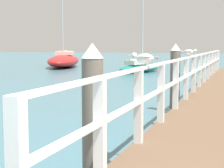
{
  "coord_description": "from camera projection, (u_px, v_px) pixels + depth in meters",
  "views": [
    {
      "loc": [
        0.14,
        -1.37,
        1.93
      ],
      "look_at": [
        -3.0,
        7.47,
        0.93
      ],
      "focal_mm": 59.83,
      "sensor_mm": 36.0,
      "label": 1
    }
  ],
  "objects": [
    {
      "name": "seagull_foreground",
      "position": [
        145.0,
        58.0,
        5.86
      ],
      "size": [
        0.48,
        0.19,
        0.21
      ],
      "rotation": [
        0.0,
        0.0,
        1.63
      ],
      "color": "white",
      "rests_on": "pier_railing"
    },
    {
      "name": "dock_piling_near",
      "position": [
        93.0,
        117.0,
        4.9
      ],
      "size": [
        0.29,
        0.29,
        1.95
      ],
      "color": "#6B6056",
      "rests_on": "ground_plane"
    },
    {
      "name": "pier_railing",
      "position": [
        197.0,
        68.0,
        12.27
      ],
      "size": [
        0.12,
        20.76,
        1.14
      ],
      "color": "white",
      "rests_on": "pier_deck"
    },
    {
      "name": "boat_0",
      "position": [
        140.0,
        67.0,
        25.77
      ],
      "size": [
        2.8,
        4.71,
        4.98
      ],
      "rotation": [
        0.0,
        0.0,
        -0.33
      ],
      "color": "#197266",
      "rests_on": "ground_plane"
    },
    {
      "name": "seagull_background",
      "position": [
        189.0,
        52.0,
        10.37
      ],
      "size": [
        0.48,
        0.2,
        0.21
      ],
      "rotation": [
        0.0,
        0.0,
        4.61
      ],
      "color": "white",
      "rests_on": "pier_railing"
    },
    {
      "name": "boat_1",
      "position": [
        64.0,
        60.0,
        31.79
      ],
      "size": [
        4.96,
        8.34,
        8.49
      ],
      "rotation": [
        0.0,
        0.0,
        3.48
      ],
      "color": "red",
      "rests_on": "ground_plane"
    },
    {
      "name": "dock_piling_far",
      "position": [
        175.0,
        78.0,
        10.63
      ],
      "size": [
        0.29,
        0.29,
        1.95
      ],
      "color": "#6B6056",
      "rests_on": "ground_plane"
    }
  ]
}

